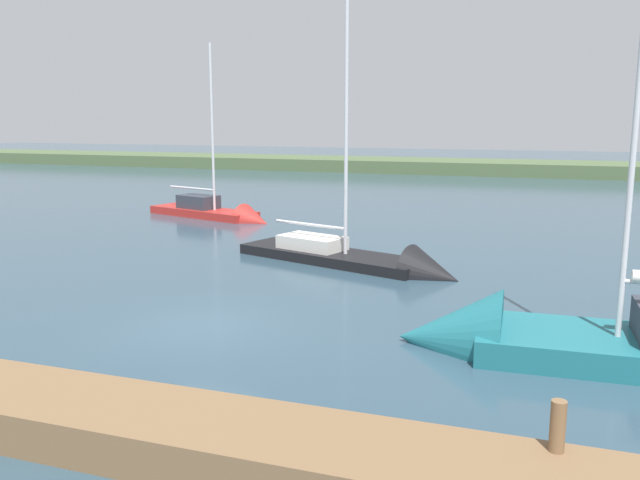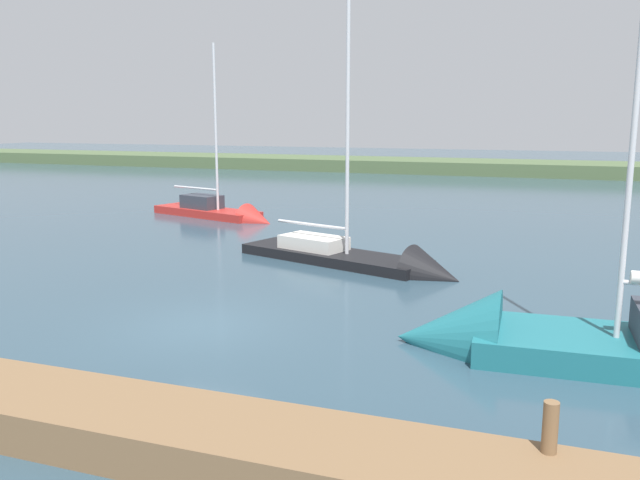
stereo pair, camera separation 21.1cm
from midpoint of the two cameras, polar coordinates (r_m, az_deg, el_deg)
The scene contains 7 objects.
ground_plane at distance 17.58m, azimuth -10.44°, elevation -7.32°, with size 200.00×200.00×0.00m, color #2D4756.
far_shoreline at distance 66.67m, azimuth 11.93°, elevation 5.69°, with size 180.00×8.00×2.40m, color #4C603D.
dock_pier at distance 12.93m, azimuth -24.01°, elevation -13.06°, with size 24.55×1.94×0.71m, color brown.
mooring_post_near at distance 10.12m, azimuth 19.19°, elevation -14.89°, with size 0.22×0.22×0.75m, color brown.
sailboat_near_dock at distance 36.05m, azimuth -8.90°, elevation 2.09°, with size 8.14×4.12×10.05m.
sailboat_mid_channel at distance 24.04m, azimuth 3.67°, elevation -2.02°, with size 9.17×4.75×11.45m.
sailboat_inner_slip at distance 16.07m, azimuth 21.26°, elevation -8.68°, with size 10.12×3.01×12.22m.
Camera 1 is at (-8.28, 14.54, 5.33)m, focal length 37.20 mm.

